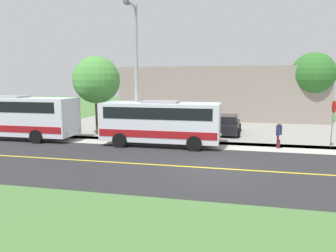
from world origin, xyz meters
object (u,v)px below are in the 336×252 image
Objects in this scene: tree_lot_edge at (313,74)px; transit_bus_rear at (7,115)px; shuttle_bus_front at (161,121)px; parked_car_near at (227,125)px; pedestrian_with_bags at (279,134)px; tree_curbside at (97,80)px; street_light_pole at (136,69)px; stop_sign at (333,116)px; commercial_building at (221,92)px.

transit_bus_rear is at bearing -60.76° from tree_lot_edge.
parked_car_near is at bearing 142.00° from shuttle_bus_front.
tree_curbside is at bearing -99.63° from pedestrian_with_bags.
tree_curbside reaches higher than pedestrian_with_bags.
transit_bus_rear is at bearing -71.02° from parked_car_near.
street_light_pole is at bearing -87.87° from pedestrian_with_bags.
stop_sign is 0.49× the size of tree_curbside.
commercial_building is (-4.00, -8.74, -1.93)m from tree_lot_edge.
pedestrian_with_bags is at bearing 14.42° from commercial_building.
commercial_building is at bearing 148.16° from tree_curbside.
parked_car_near is (-5.25, 15.27, -0.98)m from transit_bus_rear.
tree_curbside is (-2.18, -12.85, 3.26)m from pedestrian_with_bags.
street_light_pole is 1.95× the size of parked_car_near.
commercial_building is at bearing -165.58° from pedestrian_with_bags.
street_light_pole is (1.21, -12.14, 2.83)m from stop_sign.
commercial_building is at bearing -175.11° from parked_car_near.
tree_curbside is (-2.89, 5.58, 2.44)m from transit_bus_rear.
pedestrian_with_bags is 0.08× the size of commercial_building.
tree_lot_edge reaches higher than stop_sign.
street_light_pole is 17.31m from commercial_building.
transit_bus_rear is 22.14m from commercial_building.
tree_curbside reaches higher than parked_car_near.
commercial_building is (-11.63, -0.99, 2.06)m from parked_car_near.
pedestrian_with_bags is 0.27× the size of tree_curbside.
transit_bus_rear is 21.69m from stop_sign.
pedestrian_with_bags is 0.36× the size of parked_car_near.
transit_bus_rear is 6.42× the size of pedestrian_with_bags.
street_light_pole reaches higher than pedestrian_with_bags.
pedestrian_with_bags is at bearing 34.84° from parked_car_near.
transit_bus_rear is at bearing -62.64° from tree_curbside.
commercial_building is (-16.18, -4.16, 1.90)m from pedestrian_with_bags.
shuttle_bus_front is 0.86× the size of street_light_pole.
transit_bus_rear reaches higher than shuttle_bus_front.
street_light_pole is 8.60m from parked_car_near.
commercial_building is at bearing 139.79° from transit_bus_rear.
transit_bus_rear is 1.17× the size of street_light_pole.
street_light_pole is (-0.37, 9.50, 3.13)m from transit_bus_rear.
transit_bus_rear is 10.01m from street_light_pole.
stop_sign is at bearing 60.06° from parked_car_near.
pedestrian_with_bags is 16.81m from commercial_building.
shuttle_bus_front is 3.69m from street_light_pole.
transit_bus_rear is 1.74× the size of tree_curbside.
tree_curbside is 16.54m from commercial_building.
shuttle_bus_front reaches higher than pedestrian_with_bags.
parked_car_near is at bearing -45.43° from tree_lot_edge.
shuttle_bus_front is at bearing -38.00° from parked_car_near.
transit_bus_rear is 1.52× the size of tree_lot_edge.
pedestrian_with_bags is 0.18× the size of street_light_pole.
shuttle_bus_front is at bearing -42.63° from tree_lot_edge.
commercial_building reaches higher than shuttle_bus_front.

